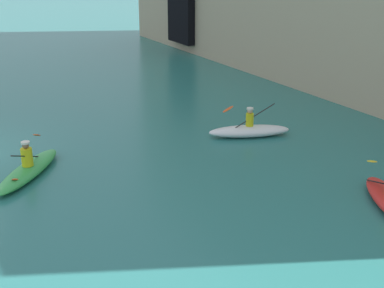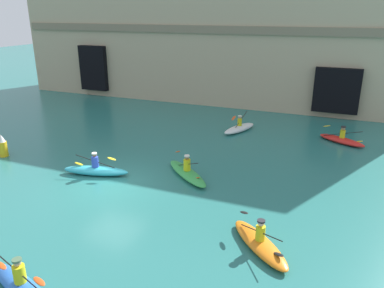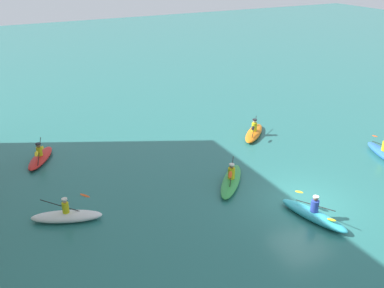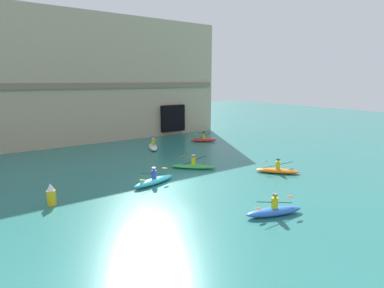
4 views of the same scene
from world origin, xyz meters
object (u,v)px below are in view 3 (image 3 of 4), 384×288
Objects in this scene: kayak_orange at (254,132)px; kayak_green at (231,180)px; kayak_red at (40,157)px; kayak_white at (67,216)px; kayak_cyan at (314,214)px; kayak_blue at (384,153)px.

kayak_orange is 6.33m from kayak_green.
kayak_red is (2.31, 12.37, 0.01)m from kayak_orange.
kayak_white is 1.04× the size of kayak_red.
kayak_cyan is (-4.19, -1.51, 0.05)m from kayak_green.
kayak_white is at bearing 154.62° from kayak_orange.
kayak_green is at bearing -178.06° from kayak_orange.
kayak_cyan reaches higher than kayak_green.
kayak_white is 0.92× the size of kayak_cyan.
kayak_green is at bearing -161.59° from kayak_white.
kayak_green reaches higher than kayak_orange.
kayak_green is 1.01× the size of kayak_blue.
kayak_cyan reaches higher than kayak_orange.
kayak_cyan is at bearing -110.76° from kayak_red.
kayak_orange is 12.58m from kayak_red.
kayak_orange is 7.43m from kayak_blue.
kayak_white is at bearing -150.65° from kayak_red.
kayak_green is 9.19m from kayak_blue.
kayak_white reaches higher than kayak_green.
kayak_blue is at bearing -164.01° from kayak_white.
kayak_orange is 12.93m from kayak_white.
kayak_white is 17.04m from kayak_blue.
kayak_blue is 0.95× the size of kayak_cyan.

